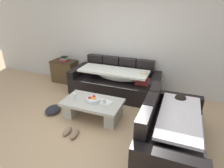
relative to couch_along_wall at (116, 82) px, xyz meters
The scene contains 13 objects.
ground_plane 1.66m from the couch_along_wall, 87.38° to the right, with size 14.00×14.00×0.00m, color tan.
back_wall 1.15m from the couch_along_wall, 81.99° to the left, with size 9.00×0.10×2.70m, color beige.
couch_along_wall is the anchor object (origin of this frame).
couch_near_window 2.15m from the couch_along_wall, 45.74° to the right, with size 0.92×1.80×0.88m.
coffee_table 1.18m from the couch_along_wall, 93.48° to the right, with size 1.20×0.68×0.38m.
fruit_bowl 1.18m from the couch_along_wall, 92.47° to the right, with size 0.28×0.28×0.10m.
wine_glass_near_left 1.36m from the couch_along_wall, 107.93° to the right, with size 0.07×0.07×0.17m.
wine_glass_near_right 1.32m from the couch_along_wall, 79.77° to the right, with size 0.07×0.07×0.17m.
open_magazine 1.14m from the couch_along_wall, 81.18° to the right, with size 0.28×0.21×0.01m, color white.
side_cabinet 1.71m from the couch_along_wall, behind, with size 0.72×0.44×0.64m.
book_stack_on_cabinet 1.72m from the couch_along_wall, behind, with size 0.19×0.19×0.13m.
pair_of_shoes 1.87m from the couch_along_wall, 96.09° to the right, with size 0.31×0.30×0.09m.
crumpled_garment 1.67m from the couch_along_wall, 126.29° to the right, with size 0.40×0.32×0.12m, color #232328.
Camera 1 is at (1.42, -2.51, 2.25)m, focal length 30.08 mm.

